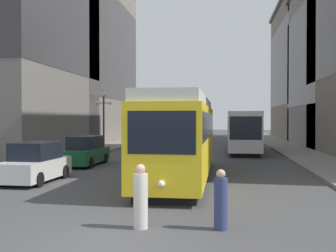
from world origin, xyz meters
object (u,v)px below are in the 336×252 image
at_px(parked_car_left_near, 35,163).
at_px(parked_car_left_mid, 85,152).
at_px(pedestrian_crossing_far, 221,202).
at_px(lamp_post_left_far, 104,112).
at_px(streetcar, 182,135).
at_px(pedestrian_crossing_near, 141,199).
at_px(transit_bus, 243,129).

bearing_deg(parked_car_left_near, parked_car_left_mid, 91.50).
height_order(parked_car_left_near, pedestrian_crossing_far, parked_car_left_near).
bearing_deg(parked_car_left_mid, lamp_post_left_far, 100.71).
height_order(streetcar, pedestrian_crossing_far, streetcar).
bearing_deg(pedestrian_crossing_near, lamp_post_left_far, -118.79).
distance_m(transit_bus, pedestrian_crossing_far, 25.71).
relative_size(parked_car_left_near, pedestrian_crossing_near, 2.51).
relative_size(pedestrian_crossing_near, pedestrian_crossing_far, 1.08).
relative_size(parked_car_left_mid, pedestrian_crossing_far, 3.05).
xyz_separation_m(streetcar, pedestrian_crossing_near, (-0.18, -8.87, -1.31)).
height_order(transit_bus, pedestrian_crossing_near, transit_bus).
height_order(parked_car_left_mid, pedestrian_crossing_near, parked_car_left_mid).
height_order(streetcar, pedestrian_crossing_near, streetcar).
relative_size(streetcar, parked_car_left_near, 3.10).
bearing_deg(pedestrian_crossing_near, parked_car_left_mid, -113.05).
distance_m(streetcar, parked_car_left_mid, 8.34).
bearing_deg(streetcar, parked_car_left_mid, 142.44).
height_order(pedestrian_crossing_near, lamp_post_left_far, lamp_post_left_far).
bearing_deg(pedestrian_crossing_far, lamp_post_left_far, 60.53).
bearing_deg(pedestrian_crossing_far, transit_bus, 33.32).
bearing_deg(pedestrian_crossing_far, streetcar, 49.55).
bearing_deg(lamp_post_left_far, parked_car_left_near, -83.64).
distance_m(transit_bus, parked_car_left_mid, 15.70).
bearing_deg(pedestrian_crossing_near, parked_car_left_near, -95.87).
xyz_separation_m(transit_bus, parked_car_left_mid, (-10.18, -11.89, -1.10)).
xyz_separation_m(streetcar, parked_car_left_near, (-6.54, -1.76, -1.26)).
relative_size(parked_car_left_near, parked_car_left_mid, 0.88).
xyz_separation_m(streetcar, parked_car_left_mid, (-6.54, 5.02, -1.26)).
relative_size(transit_bus, parked_car_left_mid, 2.61).
xyz_separation_m(pedestrian_crossing_near, pedestrian_crossing_far, (2.09, 0.16, -0.06)).
relative_size(parked_car_left_mid, pedestrian_crossing_near, 2.84).
height_order(streetcar, transit_bus, streetcar).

